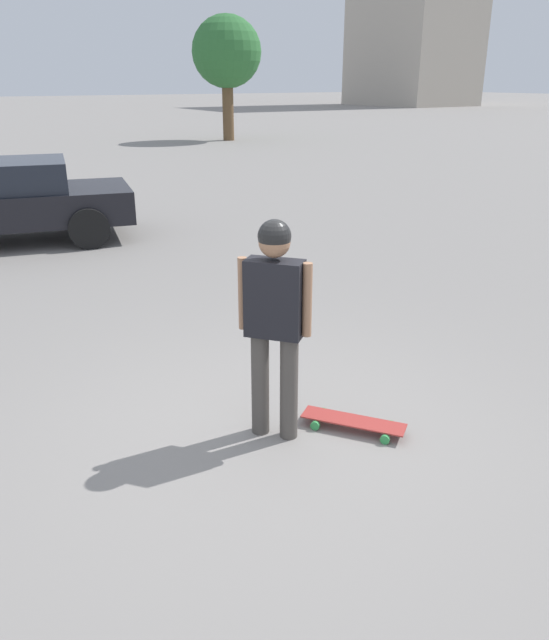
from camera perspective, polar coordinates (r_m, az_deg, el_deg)
ground_plane at (r=5.15m, az=0.00°, el=-10.33°), size 220.00×220.00×0.00m
person at (r=4.68m, az=0.00°, el=0.74°), size 0.43×0.46×1.76m
skateboard at (r=5.20m, az=7.21°, el=-9.22°), size 0.67×0.80×0.09m
car_parked_near at (r=11.89m, az=-23.26°, el=10.06°), size 4.49×2.76×1.40m
tree_distant at (r=30.31m, az=-4.40°, el=23.17°), size 3.11×3.11×5.38m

